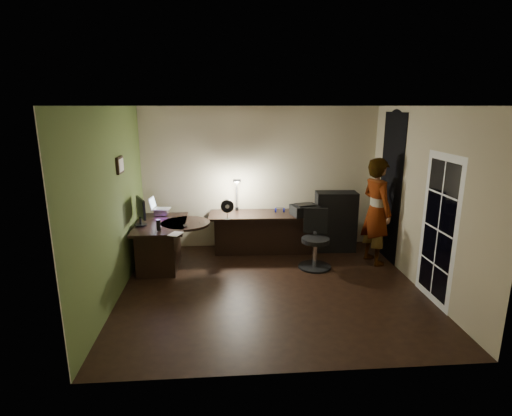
{
  "coord_description": "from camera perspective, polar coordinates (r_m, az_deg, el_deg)",
  "views": [
    {
      "loc": [
        -0.66,
        -5.56,
        2.7
      ],
      "look_at": [
        -0.15,
        1.05,
        1.0
      ],
      "focal_mm": 28.0,
      "sensor_mm": 36.0,
      "label": 1
    }
  ],
  "objects": [
    {
      "name": "speaker",
      "position": [
        6.47,
        -13.75,
        -2.36
      ],
      "size": [
        0.08,
        0.08,
        0.18
      ],
      "primitive_type": "cylinder",
      "rotation": [
        0.0,
        0.0,
        0.18
      ],
      "color": "black",
      "rests_on": "desk_left"
    },
    {
      "name": "wall_front",
      "position": [
        3.86,
        5.77,
        -6.16
      ],
      "size": [
        4.5,
        0.01,
        2.7
      ],
      "primitive_type": "cube",
      "color": "tan",
      "rests_on": "floor"
    },
    {
      "name": "pen",
      "position": [
        6.82,
        -8.05,
        -1.95
      ],
      "size": [
        0.02,
        0.13,
        0.01
      ],
      "primitive_type": "cube",
      "rotation": [
        0.0,
        0.0,
        0.04
      ],
      "color": "black",
      "rests_on": "desk_left"
    },
    {
      "name": "ceiling",
      "position": [
        5.6,
        2.44,
        14.42
      ],
      "size": [
        4.5,
        4.0,
        0.01
      ],
      "primitive_type": "cube",
      "color": "silver",
      "rests_on": "floor"
    },
    {
      "name": "person",
      "position": [
        7.2,
        16.81,
        -0.46
      ],
      "size": [
        0.61,
        0.76,
        1.86
      ],
      "primitive_type": "imported",
      "rotation": [
        0.0,
        0.0,
        1.84
      ],
      "color": "#D8A88C",
      "rests_on": "floor"
    },
    {
      "name": "cabinet",
      "position": [
        7.74,
        11.27,
        -1.89
      ],
      "size": [
        0.78,
        0.42,
        1.14
      ],
      "primitive_type": "cube",
      "rotation": [
        0.0,
        0.0,
        -0.06
      ],
      "color": "black",
      "rests_on": "floor"
    },
    {
      "name": "green_wall_overlay",
      "position": [
        5.93,
        -19.72,
        0.38
      ],
      "size": [
        0.0,
        4.0,
        2.7
      ],
      "primitive_type": "cube",
      "color": "#4C5F2A",
      "rests_on": "floor"
    },
    {
      "name": "phone",
      "position": [
        6.65,
        -10.08,
        -2.48
      ],
      "size": [
        0.09,
        0.13,
        0.01
      ],
      "primitive_type": "cube",
      "rotation": [
        0.0,
        0.0,
        0.23
      ],
      "color": "black",
      "rests_on": "desk_left"
    },
    {
      "name": "framed_picture",
      "position": [
        6.27,
        -18.88,
        5.82
      ],
      "size": [
        0.04,
        0.3,
        0.25
      ],
      "primitive_type": "cube",
      "color": "black",
      "rests_on": "wall_left"
    },
    {
      "name": "office_chair",
      "position": [
        6.85,
        8.5,
        -4.53
      ],
      "size": [
        0.65,
        0.65,
        1.0
      ],
      "primitive_type": "cube",
      "rotation": [
        0.0,
        0.0,
        -0.18
      ],
      "color": "black",
      "rests_on": "floor"
    },
    {
      "name": "desk_left",
      "position": [
        7.06,
        -13.25,
        -5.12
      ],
      "size": [
        0.85,
        1.36,
        0.78
      ],
      "primitive_type": "cube",
      "rotation": [
        0.0,
        0.0,
        0.02
      ],
      "color": "black",
      "rests_on": "floor"
    },
    {
      "name": "desk_fan",
      "position": [
        7.0,
        -4.12,
        -0.21
      ],
      "size": [
        0.24,
        0.13,
        0.36
      ],
      "primitive_type": "cube",
      "rotation": [
        0.0,
        0.0,
        0.03
      ],
      "color": "black",
      "rests_on": "desk_right"
    },
    {
      "name": "floor",
      "position": [
        6.22,
        2.17,
        -11.41
      ],
      "size": [
        4.5,
        4.0,
        0.01
      ],
      "primitive_type": "cube",
      "color": "black",
      "rests_on": "ground"
    },
    {
      "name": "laptop_stand",
      "position": [
        7.41,
        -13.35,
        -0.53
      ],
      "size": [
        0.25,
        0.22,
        0.1
      ],
      "primitive_type": "cube",
      "rotation": [
        0.0,
        0.0,
        -0.07
      ],
      "color": "silver",
      "rests_on": "desk_left"
    },
    {
      "name": "headphones",
      "position": [
        7.51,
        3.43,
        -0.23
      ],
      "size": [
        0.21,
        0.12,
        0.09
      ],
      "primitive_type": "cube",
      "rotation": [
        0.0,
        0.0,
        -0.19
      ],
      "color": "#081091",
      "rests_on": "desk_right"
    },
    {
      "name": "mouse",
      "position": [
        6.61,
        -13.59,
        -2.66
      ],
      "size": [
        0.08,
        0.1,
        0.03
      ],
      "primitive_type": "ellipsoid",
      "rotation": [
        0.0,
        0.0,
        -0.37
      ],
      "color": "silver",
      "rests_on": "desk_left"
    },
    {
      "name": "laptop",
      "position": [
        7.37,
        -13.42,
        0.68
      ],
      "size": [
        0.36,
        0.34,
        0.22
      ],
      "primitive_type": "cube",
      "rotation": [
        0.0,
        0.0,
        -0.11
      ],
      "color": "silver",
      "rests_on": "laptop_stand"
    },
    {
      "name": "wall_right",
      "position": [
        6.42,
        22.71,
        1.12
      ],
      "size": [
        0.01,
        4.0,
        2.7
      ],
      "primitive_type": "cube",
      "color": "tan",
      "rests_on": "floor"
    },
    {
      "name": "wall_left",
      "position": [
        5.94,
        -19.86,
        0.37
      ],
      "size": [
        0.01,
        4.0,
        2.7
      ],
      "primitive_type": "cube",
      "color": "tan",
      "rests_on": "floor"
    },
    {
      "name": "wall_back",
      "position": [
        7.71,
        0.56,
        4.3
      ],
      "size": [
        4.5,
        0.01,
        2.7
      ],
      "primitive_type": "cube",
      "color": "tan",
      "rests_on": "floor"
    },
    {
      "name": "french_door",
      "position": [
        6.02,
        24.61,
        -2.87
      ],
      "size": [
        0.02,
        0.92,
        2.1
      ],
      "primitive_type": "cube",
      "color": "white",
      "rests_on": "floor"
    },
    {
      "name": "arched_doorway",
      "position": [
        7.44,
        18.63,
        2.78
      ],
      "size": [
        0.01,
        0.9,
        2.6
      ],
      "primitive_type": "cube",
      "color": "black",
      "rests_on": "floor"
    },
    {
      "name": "monitor",
      "position": [
        6.81,
        -16.23,
        -1.02
      ],
      "size": [
        0.3,
        0.5,
        0.33
      ],
      "primitive_type": "cube",
      "rotation": [
        0.0,
        0.0,
        0.43
      ],
      "color": "black",
      "rests_on": "desk_left"
    },
    {
      "name": "printer",
      "position": [
        7.33,
        6.96,
        -0.23
      ],
      "size": [
        0.54,
        0.46,
        0.21
      ],
      "primitive_type": "cube",
      "rotation": [
        0.0,
        0.0,
        0.23
      ],
      "color": "black",
      "rests_on": "desk_right"
    },
    {
      "name": "desk_lamp",
      "position": [
        7.56,
        -2.77,
        2.17
      ],
      "size": [
        0.26,
        0.35,
        0.68
      ],
      "primitive_type": "cube",
      "rotation": [
        0.0,
        0.0,
        -0.33
      ],
      "color": "black",
      "rests_on": "desk_right"
    },
    {
      "name": "desk_right",
      "position": [
        7.53,
        1.09,
        -3.58
      ],
      "size": [
        2.05,
        0.78,
        0.76
      ],
      "primitive_type": "cube",
      "rotation": [
        0.0,
        0.0,
        -0.04
      ],
      "color": "black",
      "rests_on": "floor"
    },
    {
      "name": "notepad",
      "position": [
        6.24,
        -11.42,
        -3.65
      ],
      "size": [
        0.24,
        0.27,
        0.01
      ],
      "primitive_type": "cube",
      "rotation": [
        0.0,
        0.0,
        -0.4
      ],
      "color": "silver",
      "rests_on": "desk_left"
    }
  ]
}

